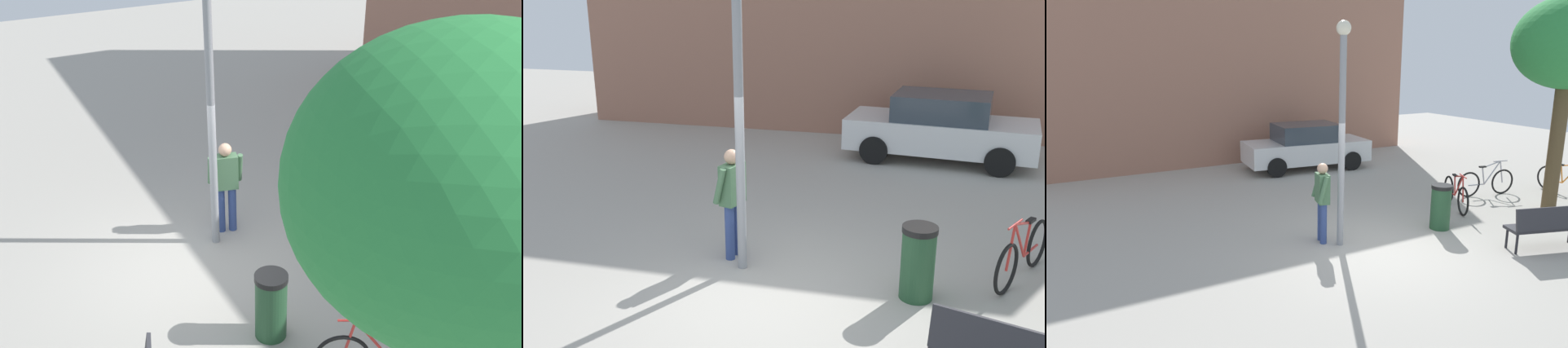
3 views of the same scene
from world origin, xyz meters
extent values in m
plane|color=#A8A399|center=(0.00, 0.00, 0.00)|extent=(36.00, 36.00, 0.00)
cylinder|color=gray|center=(-0.55, 0.64, 2.06)|extent=(0.13, 0.13, 4.13)
cylinder|color=#334784|center=(-0.81, 0.87, 0.42)|extent=(0.14, 0.14, 0.85)
cylinder|color=#334784|center=(-0.76, 1.06, 0.42)|extent=(0.14, 0.14, 0.85)
cube|color=#47704C|center=(-0.79, 0.97, 1.15)|extent=(0.32, 0.44, 0.60)
sphere|color=tan|center=(-0.79, 0.97, 1.56)|extent=(0.22, 0.22, 0.22)
cylinder|color=#47704C|center=(-0.90, 0.74, 1.18)|extent=(0.24, 0.15, 0.55)
cylinder|color=#47704C|center=(-0.77, 1.22, 1.18)|extent=(0.24, 0.15, 0.55)
torus|color=black|center=(3.05, 0.76, 0.36)|extent=(0.37, 0.65, 0.71)
torus|color=black|center=(3.56, 1.73, 0.36)|extent=(0.37, 0.65, 0.71)
cylinder|color=red|center=(3.22, 1.08, 0.64)|extent=(0.26, 0.46, 0.64)
cylinder|color=red|center=(3.24, 1.13, 0.88)|extent=(0.30, 0.53, 0.18)
cylinder|color=red|center=(3.35, 1.34, 0.57)|extent=(0.09, 0.14, 0.48)
cylinder|color=red|center=(3.44, 1.51, 0.33)|extent=(0.26, 0.46, 0.04)
cylinder|color=red|center=(3.08, 0.82, 0.64)|extent=(0.11, 0.16, 0.63)
cube|color=black|center=(3.37, 1.38, 0.83)|extent=(0.16, 0.21, 0.04)
cylinder|color=red|center=(3.11, 0.88, 0.95)|extent=(0.23, 0.40, 0.03)
cube|color=silver|center=(2.16, 7.01, 0.62)|extent=(4.36, 2.16, 0.70)
cube|color=#333D47|center=(2.16, 7.01, 1.25)|extent=(2.26, 1.79, 0.60)
cylinder|color=black|center=(3.59, 7.65, 0.32)|extent=(0.66, 0.29, 0.64)
cylinder|color=black|center=(3.41, 6.06, 0.32)|extent=(0.66, 0.29, 0.64)
cylinder|color=black|center=(0.90, 7.95, 0.32)|extent=(0.66, 0.29, 0.64)
cylinder|color=black|center=(0.73, 6.36, 0.32)|extent=(0.66, 0.29, 0.64)
cylinder|color=#234C2D|center=(1.92, 0.36, 0.46)|extent=(0.44, 0.44, 0.93)
cylinder|color=black|center=(1.92, 0.36, 0.97)|extent=(0.46, 0.46, 0.08)
camera|label=1|loc=(7.80, -2.89, 6.05)|focal=43.57mm
camera|label=2|loc=(1.97, -6.86, 3.95)|focal=41.45mm
camera|label=3|loc=(-5.47, -6.88, 3.70)|focal=32.27mm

